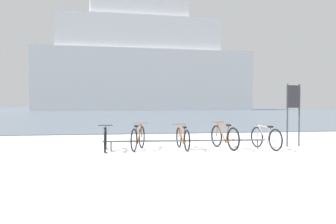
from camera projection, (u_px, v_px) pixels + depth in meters
The scene contains 9 objects.
ground at pixel (116, 111), 60.59m from camera, with size 80.00×132.00×0.08m.
bike_rack at pixel (186, 141), 11.51m from camera, with size 5.10×0.34×0.31m.
bicycle_0 at pixel (105, 140), 11.24m from camera, with size 0.46×1.62×0.76m.
bicycle_1 at pixel (138, 138), 11.50m from camera, with size 0.64×1.60×0.82m.
bicycle_2 at pixel (183, 138), 11.61m from camera, with size 0.46×1.70×0.77m.
bicycle_3 at pixel (224, 137), 11.74m from camera, with size 0.52×1.76×0.84m.
bicycle_4 at pixel (266, 138), 11.65m from camera, with size 0.49×1.65×0.79m.
info_sign at pixel (293, 104), 12.40m from camera, with size 0.54×0.17×2.09m.
ferry_ship at pixel (142, 66), 68.81m from camera, with size 39.45×12.72×24.63m.
Camera 1 is at (-1.23, -7.25, 1.47)m, focal length 39.71 mm.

